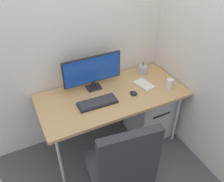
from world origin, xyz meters
name	(u,v)px	position (x,y,z in m)	size (l,w,h in m)	color
ground_plane	(112,142)	(0.00, 0.00, 0.00)	(8.00, 8.00, 0.00)	#4C4C51
wall_back	(95,18)	(0.00, 0.39, 1.40)	(2.72, 0.04, 2.80)	silver
wall_side_right	(197,24)	(0.79, -0.17, 1.40)	(0.04, 1.92, 2.80)	silver
desk	(112,97)	(0.00, 0.00, 0.69)	(1.52, 0.72, 0.73)	tan
office_chair	(122,167)	(-0.26, -0.71, 0.55)	(0.59, 0.61, 1.06)	black
filing_cabinet	(149,111)	(0.49, -0.01, 0.31)	(0.44, 0.47, 0.62)	#B2B5BA
monitor	(92,71)	(-0.13, 0.20, 0.94)	(0.62, 0.12, 0.37)	black
keyboard	(97,103)	(-0.20, -0.07, 0.74)	(0.39, 0.16, 0.03)	black
mouse	(134,93)	(0.20, -0.10, 0.74)	(0.07, 0.08, 0.03)	black
pen_holder	(143,70)	(0.49, 0.20, 0.78)	(0.10, 0.10, 0.16)	#B2B5BA
notebook	(144,85)	(0.38, -0.01, 0.74)	(0.13, 0.22, 0.02)	silver
coffee_mug	(170,84)	(0.59, -0.17, 0.78)	(0.11, 0.07, 0.11)	white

